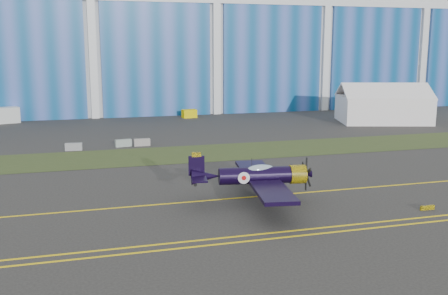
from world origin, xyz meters
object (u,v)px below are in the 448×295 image
object	(u,v)px
tent	(383,102)
shipping_container	(0,116)
tug	(189,114)
warbird	(255,175)

from	to	relation	value
tent	shipping_container	bearing A→B (deg)	-177.92
tent	shipping_container	size ratio (longest dim) A/B	2.77
shipping_container	tug	size ratio (longest dim) A/B	2.41
tug	warbird	bearing A→B (deg)	-104.09
warbird	tent	world-z (taller)	tent
tent	tug	size ratio (longest dim) A/B	6.68
warbird	tug	world-z (taller)	warbird
warbird	shipping_container	world-z (taller)	warbird
tug	tent	bearing A→B (deg)	-33.26
warbird	tug	size ratio (longest dim) A/B	5.98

